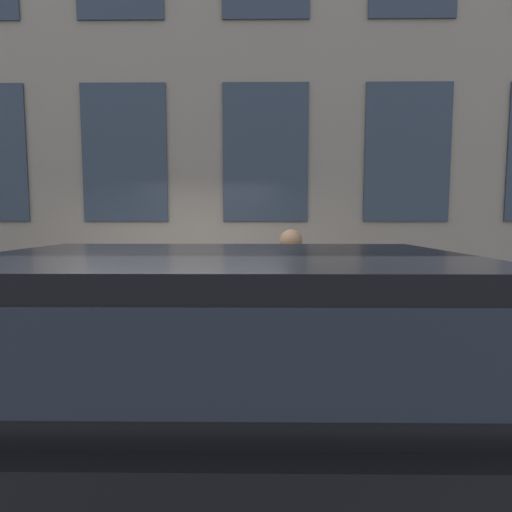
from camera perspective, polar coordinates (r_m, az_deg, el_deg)
The scene contains 6 objects.
ground_plane at distance 4.26m, azimuth -13.38°, elevation -21.12°, with size 80.00×80.00×0.00m, color #2D2D30.
sidewalk at distance 5.25m, azimuth -10.32°, elevation -15.17°, with size 2.26×60.00×0.12m.
building_facade at distance 6.77m, azimuth -8.70°, elevation 29.09°, with size 0.33×40.00×9.27m.
fire_hydrant at distance 4.63m, azimuth -5.13°, elevation -11.94°, with size 0.30×0.42×0.78m.
person at distance 4.67m, azimuth 4.99°, elevation -4.25°, with size 0.40×0.26×1.66m.
parked_truck_black_near at distance 2.54m, azimuth -5.87°, elevation -15.65°, with size 2.10×4.53×1.68m.
Camera 1 is at (-3.71, -0.96, 1.88)m, focal length 28.00 mm.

